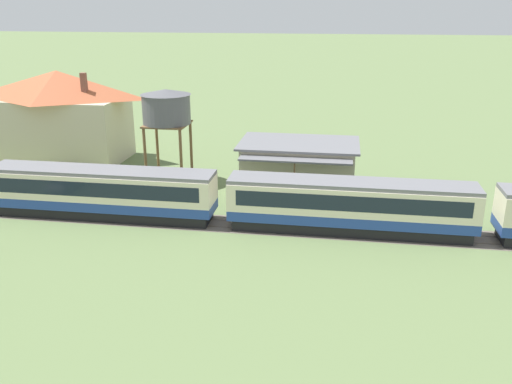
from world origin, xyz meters
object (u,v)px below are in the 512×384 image
station_building (299,166)px  water_tower (166,108)px  passenger_train (354,204)px  station_house_terracotta_roof (61,114)px

station_building → water_tower: 13.96m
station_building → water_tower: size_ratio=1.21×
passenger_train → station_building: 10.95m
station_building → station_house_terracotta_roof: size_ratio=0.74×
passenger_train → station_house_terracotta_roof: bearing=153.4°
passenger_train → water_tower: (-18.09, 10.25, 5.10)m
station_building → station_house_terracotta_roof: station_house_terracotta_roof is taller
passenger_train → water_tower: 21.41m
station_house_terracotta_roof → water_tower: bearing=-22.7°
station_building → station_house_terracotta_roof: (-27.42, 6.59, 2.84)m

